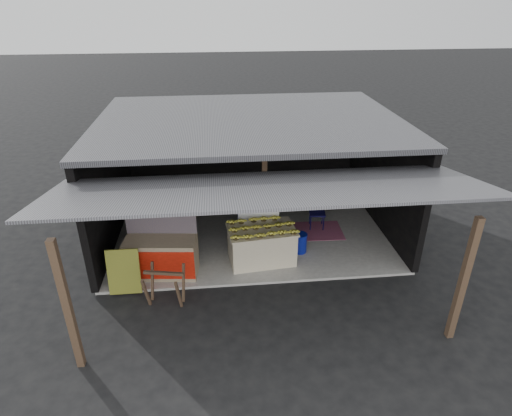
{
  "coord_description": "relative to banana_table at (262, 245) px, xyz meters",
  "views": [
    {
      "loc": [
        -0.88,
        -7.49,
        5.72
      ],
      "look_at": [
        0.06,
        1.53,
        1.1
      ],
      "focal_mm": 30.0,
      "sensor_mm": 36.0,
      "label": 1
    }
  ],
  "objects": [
    {
      "name": "green_signboard",
      "position": [
        -2.96,
        -0.87,
        0.07
      ],
      "size": [
        0.66,
        0.22,
        0.98
      ],
      "primitive_type": "cube",
      "rotation": [
        -0.18,
        0.0,
        0.0
      ],
      "color": "black",
      "rests_on": "concrete_slab"
    },
    {
      "name": "banana_pile",
      "position": [
        0.0,
        0.0,
        0.5
      ],
      "size": [
        1.49,
        0.99,
        0.17
      ],
      "primitive_type": null,
      "rotation": [
        0.0,
        0.0,
        0.11
      ],
      "color": "yellow",
      "rests_on": "banana_table"
    },
    {
      "name": "magenta_rug",
      "position": [
        1.52,
        1.21,
        -0.42
      ],
      "size": [
        1.54,
        1.07,
        0.01
      ],
      "primitive_type": "cube",
      "rotation": [
        0.0,
        0.0,
        -0.04
      ],
      "color": "#7A1B4F",
      "rests_on": "concrete_slab"
    },
    {
      "name": "water_barrel",
      "position": [
        0.97,
        0.27,
        -0.19
      ],
      "size": [
        0.31,
        0.31,
        0.46
      ],
      "primitive_type": "cylinder",
      "color": "navy",
      "rests_on": "concrete_slab"
    },
    {
      "name": "shophouse",
      "position": [
        -0.12,
        1.95,
        1.62
      ],
      "size": [
        7.4,
        7.29,
        3.02
      ],
      "color": "black",
      "rests_on": "ground"
    },
    {
      "name": "ground",
      "position": [
        -0.12,
        -0.86,
        -0.48
      ],
      "size": [
        80.0,
        80.0,
        0.0
      ],
      "primitive_type": "plane",
      "color": "black",
      "rests_on": "ground"
    },
    {
      "name": "white_crate",
      "position": [
        0.01,
        0.85,
        0.12
      ],
      "size": [
        1.03,
        0.74,
        1.09
      ],
      "rotation": [
        0.0,
        0.0,
        -0.08
      ],
      "color": "white",
      "rests_on": "concrete_slab"
    },
    {
      "name": "banana_table",
      "position": [
        0.0,
        0.0,
        0.0
      ],
      "size": [
        1.62,
        1.1,
        0.84
      ],
      "rotation": [
        0.0,
        0.0,
        0.11
      ],
      "color": "beige",
      "rests_on": "concrete_slab"
    },
    {
      "name": "neighbor_stall",
      "position": [
        -2.25,
        -0.28,
        0.06
      ],
      "size": [
        1.61,
        0.86,
        1.6
      ],
      "rotation": [
        0.0,
        0.0,
        -0.11
      ],
      "color": "#998466",
      "rests_on": "concrete_slab"
    },
    {
      "name": "picture_frames",
      "position": [
        -0.29,
        4.03,
        1.45
      ],
      "size": [
        1.62,
        0.04,
        0.46
      ],
      "color": "black",
      "rests_on": "shophouse"
    },
    {
      "name": "plastic_chair",
      "position": [
        1.65,
        1.49,
        0.1
      ],
      "size": [
        0.47,
        0.47,
        0.88
      ],
      "rotation": [
        0.0,
        0.0,
        -0.14
      ],
      "color": "black",
      "rests_on": "concrete_slab"
    },
    {
      "name": "sawhorse",
      "position": [
        -2.1,
        -1.3,
        0.02
      ],
      "size": [
        0.82,
        0.81,
        0.79
      ],
      "rotation": [
        0.0,
        0.0,
        -0.19
      ],
      "color": "#463123",
      "rests_on": "ground"
    },
    {
      "name": "concrete_slab",
      "position": [
        -0.12,
        1.64,
        -0.45
      ],
      "size": [
        7.0,
        5.0,
        0.06
      ],
      "primitive_type": "cube",
      "color": "gray",
      "rests_on": "ground"
    }
  ]
}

